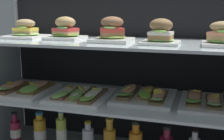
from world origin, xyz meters
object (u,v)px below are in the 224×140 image
(plated_roll_sandwich_left_of_center, at_px, (161,34))
(open_sandwich_tray_center, at_px, (23,89))
(plated_roll_sandwich_near_left_corner, at_px, (112,33))
(juice_bottle_front_second, at_px, (62,135))
(plated_roll_sandwich_mid_right, at_px, (223,36))
(open_sandwich_tray_near_right_corner, at_px, (81,94))
(juice_bottle_back_right, at_px, (16,132))
(plated_roll_sandwich_far_left, at_px, (26,31))
(open_sandwich_tray_near_left_corner, at_px, (144,95))
(plated_roll_sandwich_far_right, at_px, (65,30))
(open_sandwich_tray_right_of_center, at_px, (213,101))
(juice_bottle_back_left, at_px, (40,133))

(plated_roll_sandwich_left_of_center, distance_m, open_sandwich_tray_center, 0.82)
(plated_roll_sandwich_near_left_corner, bearing_deg, juice_bottle_front_second, 178.23)
(plated_roll_sandwich_mid_right, distance_m, open_sandwich_tray_near_right_corner, 0.75)
(plated_roll_sandwich_near_left_corner, relative_size, juice_bottle_front_second, 0.77)
(juice_bottle_back_right, bearing_deg, plated_roll_sandwich_far_left, 37.14)
(open_sandwich_tray_near_left_corner, distance_m, juice_bottle_back_right, 0.80)
(plated_roll_sandwich_near_left_corner, xyz_separation_m, plated_roll_sandwich_mid_right, (0.51, -0.03, -0.00))
(open_sandwich_tray_near_right_corner, bearing_deg, plated_roll_sandwich_far_left, 168.12)
(plated_roll_sandwich_far_left, relative_size, plated_roll_sandwich_far_right, 1.13)
(open_sandwich_tray_center, xyz_separation_m, open_sandwich_tray_right_of_center, (1.00, 0.07, -0.00))
(juice_bottle_back_right, bearing_deg, plated_roll_sandwich_mid_right, -1.81)
(plated_roll_sandwich_far_left, relative_size, plated_roll_sandwich_left_of_center, 1.22)
(open_sandwich_tray_center, height_order, juice_bottle_back_right, open_sandwich_tray_center)
(plated_roll_sandwich_far_left, bearing_deg, plated_roll_sandwich_near_left_corner, -6.85)
(plated_roll_sandwich_left_of_center, distance_m, open_sandwich_tray_right_of_center, 0.42)
(juice_bottle_back_right, bearing_deg, open_sandwich_tray_near_right_corner, -2.91)
(plated_roll_sandwich_near_left_corner, height_order, open_sandwich_tray_near_left_corner, plated_roll_sandwich_near_left_corner)
(plated_roll_sandwich_far_right, bearing_deg, open_sandwich_tray_center, -164.86)
(open_sandwich_tray_center, bearing_deg, plated_roll_sandwich_mid_right, -1.21)
(plated_roll_sandwich_far_left, xyz_separation_m, open_sandwich_tray_right_of_center, (1.01, -0.00, -0.31))
(plated_roll_sandwich_left_of_center, xyz_separation_m, open_sandwich_tray_near_right_corner, (-0.41, 0.01, -0.32))
(open_sandwich_tray_right_of_center, relative_size, juice_bottle_back_right, 1.70)
(plated_roll_sandwich_far_left, relative_size, open_sandwich_tray_near_right_corner, 0.59)
(open_sandwich_tray_right_of_center, xyz_separation_m, juice_bottle_back_left, (-0.93, -0.04, -0.26))
(open_sandwich_tray_center, xyz_separation_m, juice_bottle_back_left, (0.08, 0.02, -0.26))
(open_sandwich_tray_near_left_corner, bearing_deg, plated_roll_sandwich_near_left_corner, -156.27)
(plated_roll_sandwich_mid_right, bearing_deg, plated_roll_sandwich_far_right, 173.78)
(plated_roll_sandwich_near_left_corner, bearing_deg, juice_bottle_back_left, 177.53)
(plated_roll_sandwich_mid_right, bearing_deg, open_sandwich_tray_center, 178.79)
(plated_roll_sandwich_far_right, height_order, juice_bottle_back_left, plated_roll_sandwich_far_right)
(open_sandwich_tray_right_of_center, bearing_deg, juice_bottle_back_left, -177.30)
(plated_roll_sandwich_far_left, distance_m, juice_bottle_back_left, 0.58)
(plated_roll_sandwich_near_left_corner, height_order, open_sandwich_tray_right_of_center, plated_roll_sandwich_near_left_corner)
(plated_roll_sandwich_left_of_center, bearing_deg, open_sandwich_tray_near_left_corner, 134.25)
(juice_bottle_back_right, xyz_separation_m, juice_bottle_back_left, (0.16, 0.01, 0.01))
(open_sandwich_tray_near_right_corner, height_order, juice_bottle_back_right, open_sandwich_tray_near_right_corner)
(juice_bottle_back_right, relative_size, juice_bottle_back_left, 0.93)
(plated_roll_sandwich_far_right, xyz_separation_m, open_sandwich_tray_near_right_corner, (0.11, -0.07, -0.32))
(juice_bottle_back_left, bearing_deg, juice_bottle_front_second, -3.93)
(plated_roll_sandwich_mid_right, height_order, open_sandwich_tray_near_left_corner, plated_roll_sandwich_mid_right)
(plated_roll_sandwich_far_left, bearing_deg, juice_bottle_back_right, -142.86)
(plated_roll_sandwich_far_left, height_order, open_sandwich_tray_center, plated_roll_sandwich_far_left)
(plated_roll_sandwich_near_left_corner, distance_m, open_sandwich_tray_right_of_center, 0.59)
(open_sandwich_tray_center, distance_m, open_sandwich_tray_right_of_center, 1.01)
(plated_roll_sandwich_far_left, distance_m, open_sandwich_tray_near_right_corner, 0.48)
(plated_roll_sandwich_far_right, height_order, open_sandwich_tray_near_left_corner, plated_roll_sandwich_far_right)
(open_sandwich_tray_near_right_corner, bearing_deg, plated_roll_sandwich_mid_right, -1.11)
(plated_roll_sandwich_far_right, relative_size, juice_bottle_back_left, 0.85)
(open_sandwich_tray_near_right_corner, height_order, open_sandwich_tray_near_left_corner, open_sandwich_tray_near_left_corner)
(plated_roll_sandwich_mid_right, height_order, juice_bottle_back_right, plated_roll_sandwich_mid_right)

